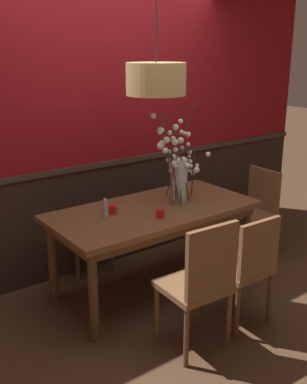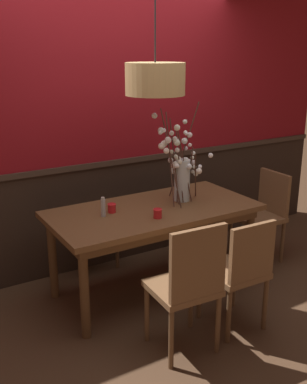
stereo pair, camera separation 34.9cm
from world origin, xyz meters
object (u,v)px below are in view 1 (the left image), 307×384
at_px(candle_holder_nearer_edge, 160,213).
at_px(pendant_lamp, 156,79).
at_px(chair_near_side_right, 245,264).
at_px(candle_holder_nearer_center, 113,209).
at_px(vase_with_blossoms, 178,171).
at_px(chair_head_east_end, 254,208).
at_px(chair_far_side_left, 81,212).
at_px(chair_near_side_left, 201,281).
at_px(dining_table, 154,218).
at_px(condiment_bottle, 105,209).

bearing_deg(candle_holder_nearer_edge, pendant_lamp, 65.89).
bearing_deg(chair_near_side_right, candle_holder_nearer_center, 122.91).
distance_m(candle_holder_nearer_center, candle_holder_nearer_edge, 0.39).
xyz_separation_m(vase_with_blossoms, pendant_lamp, (-0.33, -0.11, 0.79)).
height_order(chair_head_east_end, chair_far_side_left, chair_far_side_left).
xyz_separation_m(chair_near_side_right, candle_holder_nearer_edge, (-0.33, 0.60, 0.30)).
relative_size(candle_holder_nearer_center, pendant_lamp, 0.06).
height_order(chair_far_side_left, vase_with_blossoms, vase_with_blossoms).
relative_size(chair_far_side_left, pendant_lamp, 0.74).
relative_size(chair_near_side_left, candle_holder_nearer_edge, 12.71).
bearing_deg(dining_table, vase_with_blossoms, 8.21).
height_order(chair_near_side_left, candle_holder_nearer_edge, chair_near_side_left).
bearing_deg(chair_head_east_end, candle_holder_nearer_center, 176.66).
distance_m(vase_with_blossoms, condiment_bottle, 0.76).
distance_m(chair_near_side_right, chair_head_east_end, 1.30).
distance_m(dining_table, vase_with_blossoms, 0.46).
bearing_deg(dining_table, chair_near_side_left, -106.15).
bearing_deg(chair_near_side_left, candle_holder_nearer_center, 95.68).
bearing_deg(condiment_bottle, dining_table, -4.67).
relative_size(dining_table, chair_head_east_end, 1.97).
bearing_deg(chair_near_side_right, vase_with_blossoms, 86.03).
distance_m(dining_table, pendant_lamp, 1.14).
relative_size(chair_near_side_right, pendant_lamp, 0.68).
height_order(chair_near_side_right, condiment_bottle, condiment_bottle).
height_order(candle_holder_nearer_edge, pendant_lamp, pendant_lamp).
relative_size(condiment_bottle, pendant_lamp, 0.12).
xyz_separation_m(chair_near_side_right, chair_far_side_left, (-0.49, 1.65, 0.04)).
bearing_deg(condiment_bottle, vase_with_blossoms, 0.55).
bearing_deg(vase_with_blossoms, chair_far_side_left, 124.96).
distance_m(chair_near_side_left, chair_far_side_left, 1.69).
bearing_deg(pendant_lamp, chair_near_side_left, -105.64).
relative_size(chair_near_side_left, chair_far_side_left, 1.00).
height_order(dining_table, chair_near_side_right, chair_near_side_right).
distance_m(candle_holder_nearer_edge, pendant_lamp, 1.03).
bearing_deg(chair_far_side_left, chair_head_east_end, -29.00).
bearing_deg(candle_holder_nearer_center, chair_head_east_end, -3.34).
height_order(chair_far_side_left, candle_holder_nearer_edge, chair_far_side_left).
height_order(chair_head_east_end, condiment_bottle, condiment_bottle).
bearing_deg(pendant_lamp, candle_holder_nearer_center, 154.38).
height_order(chair_near_side_right, candle_holder_nearer_edge, chair_near_side_right).
bearing_deg(condiment_bottle, candle_holder_nearer_center, 25.88).
xyz_separation_m(chair_head_east_end, candle_holder_nearer_edge, (-1.36, -0.21, 0.30)).
xyz_separation_m(chair_near_side_left, chair_head_east_end, (1.51, 0.85, -0.04)).
distance_m(candle_holder_nearer_center, condiment_bottle, 0.11).
height_order(chair_head_east_end, vase_with_blossoms, vase_with_blossoms).
bearing_deg(chair_far_side_left, candle_holder_nearer_edge, -81.61).
bearing_deg(condiment_bottle, chair_far_side_left, 76.23).
height_order(chair_head_east_end, candle_holder_nearer_center, chair_head_east_end).
distance_m(candle_holder_nearer_edge, condiment_bottle, 0.43).
relative_size(candle_holder_nearer_edge, condiment_bottle, 0.48).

